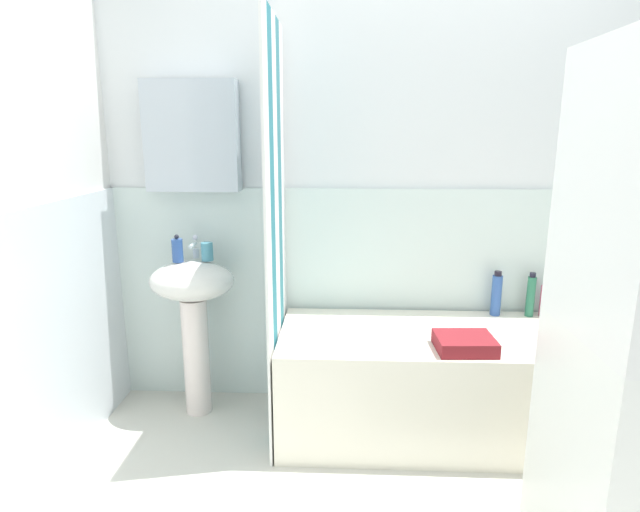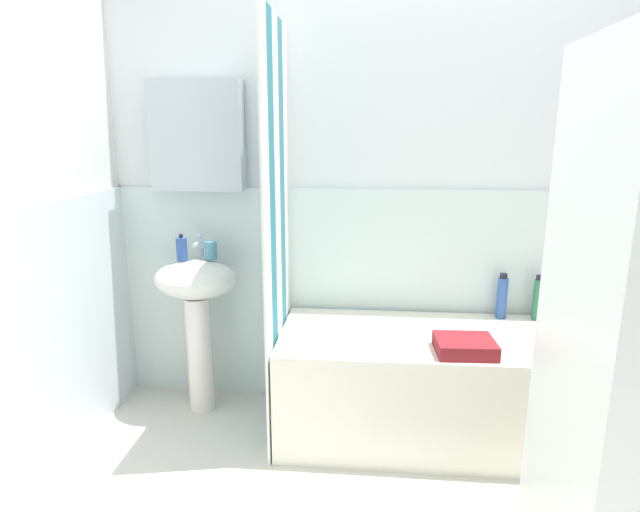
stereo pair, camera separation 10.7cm
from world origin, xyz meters
The scene contains 13 objects.
wall_back_tiled centered at (-0.06, 1.26, 1.14)m, with size 3.60×0.18×2.40m.
wall_left_tiled centered at (-1.57, 0.34, 1.12)m, with size 0.07×1.81×2.40m.
sink centered at (-1.07, 1.03, 0.62)m, with size 0.44×0.34×0.84m.
faucet centered at (-1.07, 1.11, 0.90)m, with size 0.03×0.12×0.12m.
soap_dispenser centered at (-1.13, 1.03, 0.90)m, with size 0.06×0.06×0.14m.
toothbrush_cup centered at (-0.99, 1.07, 0.89)m, with size 0.06×0.06×0.09m, color teal.
bathtub centered at (0.20, 0.89, 0.27)m, with size 1.59×0.67×0.53m, color #EDE6D0.
shower_curtain centered at (-0.60, 0.89, 1.00)m, with size 0.01×0.67×2.00m.
body_wash_bottle centered at (0.90, 1.15, 0.63)m, with size 0.06×0.06×0.20m.
conditioner_bottle centered at (0.79, 1.16, 0.62)m, with size 0.04×0.04×0.19m.
lotion_bottle centered at (0.71, 1.16, 0.65)m, with size 0.04×0.04×0.24m.
shampoo_bottle centered at (0.54, 1.16, 0.65)m, with size 0.05×0.05×0.24m.
towel_folded centered at (0.27, 0.69, 0.57)m, with size 0.26×0.21×0.06m, color maroon.
Camera 2 is at (-0.18, -1.51, 1.49)m, focal length 29.10 mm.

